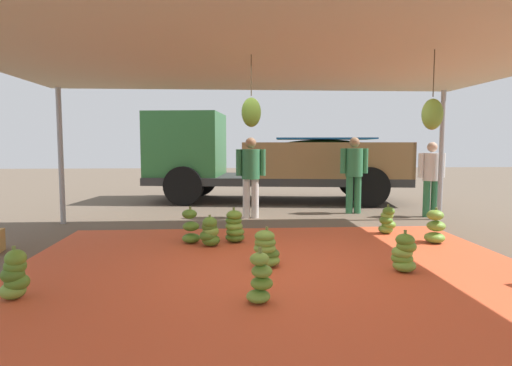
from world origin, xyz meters
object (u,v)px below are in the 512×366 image
Objects in this scene: banana_bunch_2 at (266,249)px; worker_2 at (354,169)px; cargo_truck_main at (264,158)px; banana_bunch_3 at (260,279)px; banana_bunch_6 at (191,228)px; banana_bunch_7 at (435,228)px; banana_bunch_0 at (387,221)px; banana_bunch_5 at (234,227)px; worker_0 at (251,171)px; banana_bunch_4 at (210,232)px; banana_bunch_8 at (15,276)px; worker_1 at (431,173)px; banana_bunch_1 at (404,254)px.

worker_2 reaches higher than banana_bunch_2.
banana_bunch_3 is at bearing -95.00° from cargo_truck_main.
banana_bunch_7 is at bearing -3.53° from banana_bunch_6.
cargo_truck_main reaches higher than banana_bunch_7.
banana_bunch_0 is 2.40m from worker_2.
banana_bunch_2 is at bearing 82.31° from banana_bunch_3.
banana_bunch_5 is 2.45m from worker_0.
worker_2 is at bearing 65.00° from banana_bunch_3.
banana_bunch_5 is at bearing 32.73° from banana_bunch_4.
worker_2 is (0.07, 2.27, 0.77)m from banana_bunch_0.
banana_bunch_8 is at bearing -130.86° from banana_bunch_4.
banana_bunch_5 is 3.95m from worker_2.
banana_bunch_7 is (2.76, 1.14, 0.02)m from banana_bunch_2.
banana_bunch_8 is 0.34× the size of worker_1.
banana_bunch_8 is (-2.60, -1.01, 0.02)m from banana_bunch_2.
banana_bunch_8 is at bearing -158.25° from banana_bunch_7.
banana_bunch_0 is 2.43m from worker_1.
banana_bunch_3 is 1.02× the size of banana_bunch_8.
banana_bunch_3 is 2.45m from banana_bunch_8.
banana_bunch_3 reaches higher than banana_bunch_1.
worker_1 reaches higher than banana_bunch_7.
worker_2 is (2.72, 2.76, 0.75)m from banana_bunch_5.
banana_bunch_6 is (-0.31, 0.25, 0.03)m from banana_bunch_4.
banana_bunch_2 is 0.92× the size of banana_bunch_3.
banana_bunch_5 is at bearing -0.29° from banana_bunch_6.
cargo_truck_main is at bearing 76.58° from banana_bunch_4.
banana_bunch_3 is (-2.43, -3.10, 0.01)m from banana_bunch_0.
banana_bunch_7 is 2.74m from worker_1.
worker_2 is at bearing -51.21° from cargo_truck_main.
cargo_truck_main is (-1.76, 4.55, 0.96)m from banana_bunch_0.
banana_bunch_3 is 3.78m from banana_bunch_7.
banana_bunch_0 reaches higher than banana_bunch_4.
banana_bunch_5 is at bearing 175.77° from banana_bunch_7.
banana_bunch_7 is at bearing 21.75° from banana_bunch_8.
worker_0 is at bearing 80.63° from banana_bunch_5.
banana_bunch_1 is 1.01× the size of banana_bunch_2.
banana_bunch_5 reaches higher than banana_bunch_0.
banana_bunch_5 is 0.08× the size of cargo_truck_main.
banana_bunch_0 is at bearing -91.83° from worker_2.
worker_1 is at bearing 65.92° from banana_bunch_7.
banana_bunch_7 is 0.35× the size of worker_1.
banana_bunch_6 reaches higher than banana_bunch_4.
banana_bunch_0 is at bearing 51.88° from banana_bunch_3.
banana_bunch_8 is 0.32× the size of worker_0.
worker_2 is (-0.43, 2.99, 0.75)m from banana_bunch_7.
banana_bunch_1 is 0.95× the size of banana_bunch_8.
banana_bunch_4 is 5.26m from worker_1.
banana_bunch_4 is 2.82m from banana_bunch_8.
worker_1 reaches higher than banana_bunch_8.
worker_0 reaches higher than banana_bunch_7.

